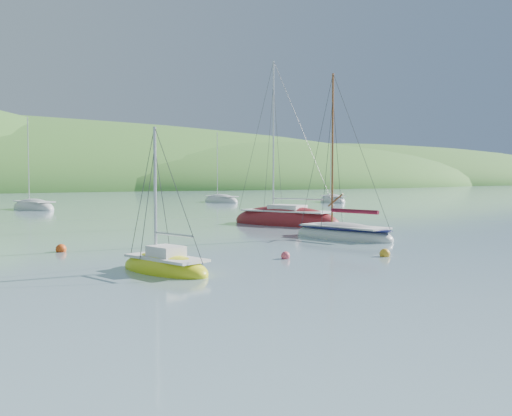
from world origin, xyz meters
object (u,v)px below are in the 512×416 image
distant_sloop_b (221,201)px  distant_sloop_d (332,201)px  distant_sloop_a (33,208)px  sailboat_yellow (165,268)px  daysailer_white (343,234)px  sloop_red (285,221)px

distant_sloop_b → distant_sloop_d: size_ratio=1.00×
distant_sloop_a → distant_sloop_b: distant_sloop_a is taller
sailboat_yellow → daysailer_white: bearing=7.0°
distant_sloop_d → distant_sloop_b: bearing=170.0°
sloop_red → sailboat_yellow: sloop_red is taller
distant_sloop_a → daysailer_white: bearing=-91.5°
daysailer_white → distant_sloop_d: 47.85m
sloop_red → distant_sloop_d: bearing=22.7°
daysailer_white → sloop_red: (2.74, 9.60, 0.01)m
distant_sloop_b → distant_sloop_d: distant_sloop_b is taller
daysailer_white → sailboat_yellow: (-13.49, -5.29, -0.07)m
sailboat_yellow → distant_sloop_a: (4.45, 45.95, 0.03)m
distant_sloop_a → distant_sloop_d: bearing=-19.5°
sloop_red → distant_sloop_d: 38.91m
sloop_red → sailboat_yellow: bearing=-159.3°
distant_sloop_a → distant_sloop_b: 26.44m
distant_sloop_a → distant_sloop_b: bearing=-4.2°
distant_sloop_b → distant_sloop_d: 15.80m
sloop_red → distant_sloop_b: 38.32m
distant_sloop_d → sailboat_yellow: bearing=-114.6°
daysailer_white → distant_sloop_d: bearing=39.4°
daysailer_white → sailboat_yellow: 14.49m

